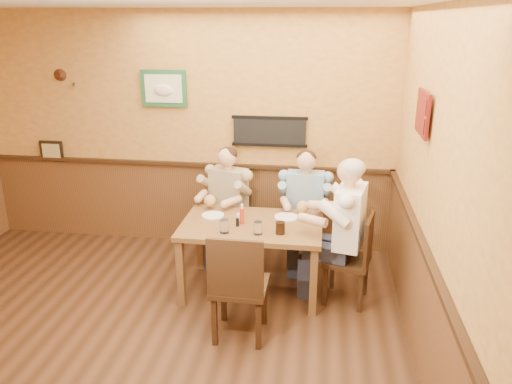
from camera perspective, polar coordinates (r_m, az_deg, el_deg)
room at (r=3.81m, az=-16.01°, el=3.31°), size 5.02×5.03×2.81m
dining_table at (r=5.03m, az=-0.49°, el=-4.55°), size 1.40×0.90×0.75m
chair_back_left at (r=5.83m, az=-3.06°, el=-3.66°), size 0.49×0.49×0.84m
chair_back_right at (r=5.72m, az=5.51°, el=-4.19°), size 0.39×0.39×0.84m
chair_right_end at (r=5.01m, az=10.39°, el=-7.44°), size 0.51×0.51×0.92m
chair_near_side at (r=4.40m, az=-1.84°, el=-10.39°), size 0.48×0.48×1.02m
diner_tan_shirt at (r=5.76m, az=-3.09°, el=-2.00°), size 0.71×0.71×1.20m
diner_blue_polo at (r=5.65m, az=5.57°, el=-2.51°), size 0.56×0.56×1.20m
diner_white_elder at (r=4.93m, az=10.52°, el=-5.39°), size 0.72×0.72×1.32m
water_glass_left at (r=4.76m, az=-3.66°, el=-3.92°), size 0.10×0.10×0.13m
water_glass_mid at (r=4.72m, az=0.22°, el=-4.14°), size 0.10×0.10×0.12m
cola_tumbler at (r=4.74m, az=2.79°, el=-4.11°), size 0.11×0.11×0.12m
hot_sauce_bottle at (r=4.94m, az=-1.61°, el=-2.65°), size 0.06×0.06×0.19m
salt_shaker at (r=5.03m, az=-2.05°, el=-2.93°), size 0.04×0.04×0.08m
pepper_shaker at (r=4.91m, az=-2.13°, el=-3.48°), size 0.03×0.03×0.08m
plate_far_left at (r=5.18m, az=-4.95°, el=-2.68°), size 0.26×0.26×0.02m
plate_far_right at (r=5.13m, az=3.50°, el=-2.88°), size 0.28×0.28×0.02m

